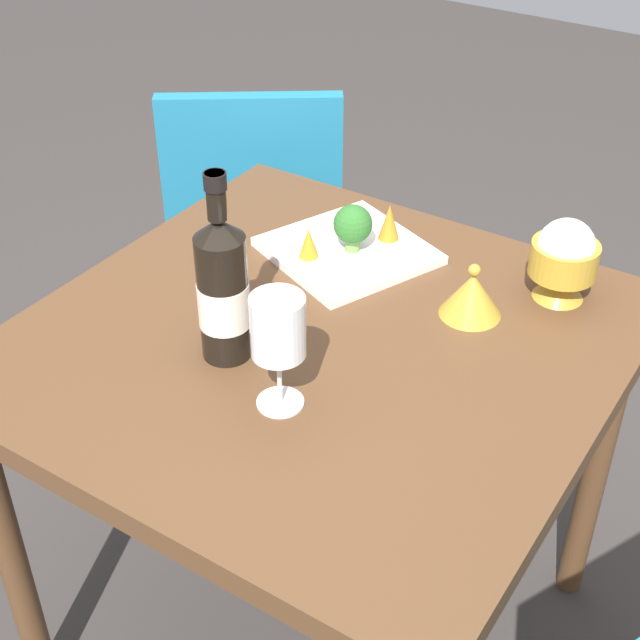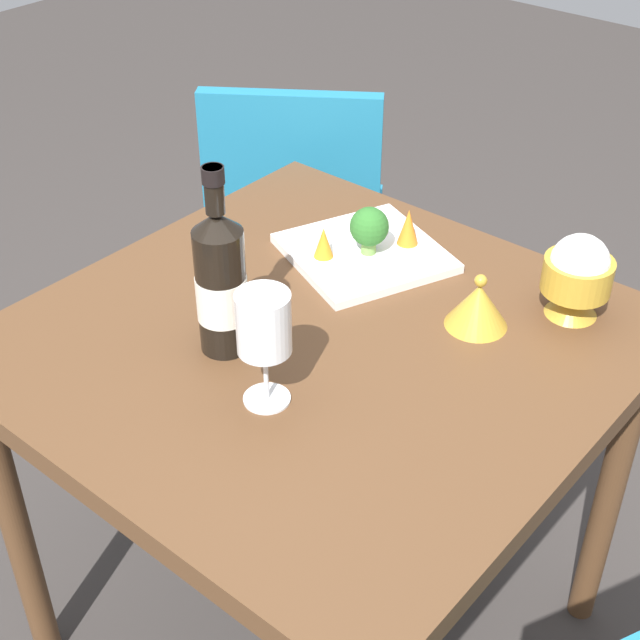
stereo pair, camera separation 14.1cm
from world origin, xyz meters
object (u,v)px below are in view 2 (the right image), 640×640
object	(u,v)px
carrot_garnish_left	(324,242)
wine_glass	(264,326)
chair_near_window	(296,209)
broccoli_floret	(369,228)
carrot_garnish_right	(408,227)
rice_bowl	(578,275)
rice_bowl_lid	(478,305)
wine_bottle	(221,282)
serving_plate	(365,253)

from	to	relation	value
carrot_garnish_left	wine_glass	bearing A→B (deg)	-152.54
chair_near_window	wine_glass	bearing A→B (deg)	-85.95
wine_glass	broccoli_floret	distance (m)	0.41
carrot_garnish_right	carrot_garnish_left	bearing A→B (deg)	146.82
rice_bowl	carrot_garnish_right	size ratio (longest dim) A/B	2.13
rice_bowl_lid	rice_bowl	bearing A→B (deg)	-38.61
wine_bottle	broccoli_floret	xyz separation A→B (m)	(0.34, -0.01, -0.05)
serving_plate	carrot_garnish_left	size ratio (longest dim) A/B	5.79
broccoli_floret	chair_near_window	bearing A→B (deg)	54.29
rice_bowl_lid	carrot_garnish_right	size ratio (longest dim) A/B	1.51
wine_glass	carrot_garnish_right	distance (m)	0.48
wine_glass	rice_bowl_lid	size ratio (longest dim) A/B	1.79
serving_plate	carrot_garnish_left	distance (m)	0.08
wine_bottle	carrot_garnish_right	bearing A→B (deg)	-6.65
wine_bottle	wine_glass	world-z (taller)	wine_bottle
serving_plate	carrot_garnish_right	size ratio (longest dim) A/B	4.92
rice_bowl	broccoli_floret	xyz separation A→B (m)	(-0.08, 0.35, -0.01)
wine_glass	carrot_garnish_left	distance (m)	0.38
wine_bottle	rice_bowl	xyz separation A→B (m)	(0.42, -0.36, -0.04)
rice_bowl	wine_bottle	bearing A→B (deg)	139.18
wine_glass	rice_bowl	world-z (taller)	wine_glass
chair_near_window	carrot_garnish_right	world-z (taller)	chair_near_window
wine_glass	broccoli_floret	size ratio (longest dim) A/B	2.09
wine_glass	carrot_garnish_right	size ratio (longest dim) A/B	2.70
chair_near_window	carrot_garnish_right	bearing A→B (deg)	-63.07
wine_bottle	serving_plate	world-z (taller)	wine_bottle
serving_plate	broccoli_floret	bearing A→B (deg)	-111.37
rice_bowl_lid	broccoli_floret	distance (m)	0.25
rice_bowl	carrot_garnish_left	distance (m)	0.43
wine_bottle	carrot_garnish_right	xyz separation A→B (m)	(0.41, -0.05, -0.07)
rice_bowl_lid	chair_near_window	bearing A→B (deg)	62.00
chair_near_window	carrot_garnish_left	world-z (taller)	chair_near_window
wine_bottle	carrot_garnish_left	bearing A→B (deg)	7.63
chair_near_window	serving_plate	xyz separation A→B (m)	(-0.33, -0.46, 0.21)
wine_glass	carrot_garnish_left	world-z (taller)	wine_glass
rice_bowl	broccoli_floret	world-z (taller)	rice_bowl
rice_bowl	carrot_garnish_left	size ratio (longest dim) A/B	2.51
broccoli_floret	carrot_garnish_right	bearing A→B (deg)	-25.56
rice_bowl_lid	broccoli_floret	size ratio (longest dim) A/B	1.17
wine_bottle	serving_plate	size ratio (longest dim) A/B	0.92
wine_glass	carrot_garnish_right	world-z (taller)	wine_glass
wine_glass	rice_bowl_lid	world-z (taller)	wine_glass
wine_bottle	carrot_garnish_right	size ratio (longest dim) A/B	4.54
rice_bowl	carrot_garnish_right	distance (m)	0.32
carrot_garnish_left	wine_bottle	bearing A→B (deg)	-172.37
chair_near_window	rice_bowl_lid	distance (m)	0.85
chair_near_window	serving_plate	size ratio (longest dim) A/B	2.60
chair_near_window	rice_bowl	bearing A→B (deg)	-52.44
rice_bowl_lid	carrot_garnish_right	world-z (taller)	rice_bowl_lid
carrot_garnish_right	rice_bowl_lid	bearing A→B (deg)	-117.79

